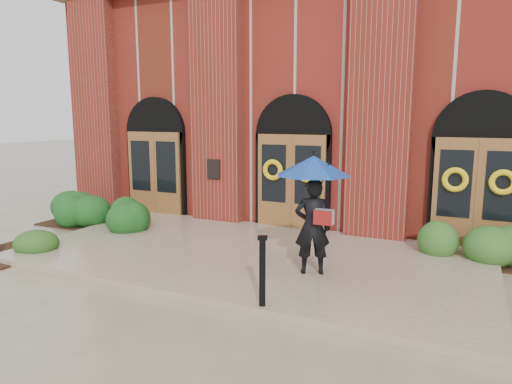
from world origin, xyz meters
The scene contains 8 objects.
ground centered at (0.00, 0.00, 0.00)m, with size 90.00×90.00×0.00m, color gray.
landing centered at (0.00, 0.15, 0.07)m, with size 10.00×5.30×0.15m, color tan.
church_building centered at (0.00, 8.78, 3.50)m, with size 16.20×12.53×7.00m.
man_with_umbrella centered at (1.68, -0.56, 1.73)m, with size 1.86×1.86×2.26m.
metal_post centered at (1.46, -2.35, 0.74)m, with size 0.20×0.20×1.13m.
hedge_wall_left centered at (-5.20, 1.10, 0.43)m, with size 3.35×1.34×0.86m, color #164317.
hedge_wall_right centered at (5.20, 2.20, 0.41)m, with size 3.18×1.27×0.82m, color #2C571E.
hedge_front_left centered at (-5.10, -1.96, 0.27)m, with size 1.53×1.31×0.54m, color #264B1A.
Camera 1 is at (4.28, -8.60, 3.13)m, focal length 32.00 mm.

